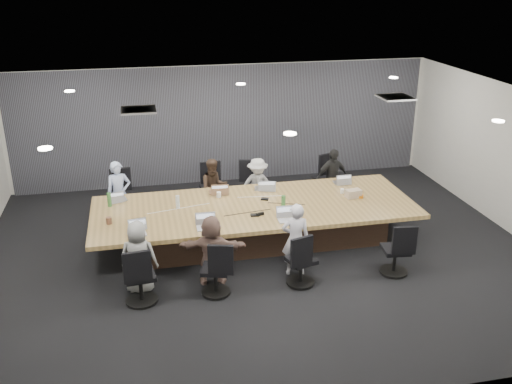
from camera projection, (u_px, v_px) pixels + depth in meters
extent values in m
cube|color=black|center=(261.00, 253.00, 10.47)|extent=(10.00, 8.00, 0.00)
cube|color=white|center=(261.00, 103.00, 9.43)|extent=(10.00, 8.00, 0.00)
cube|color=beige|center=(224.00, 124.00, 13.58)|extent=(10.00, 0.00, 2.80)
cube|color=beige|center=(340.00, 306.00, 6.32)|extent=(10.00, 0.00, 2.80)
cube|color=#494A54|center=(225.00, 125.00, 13.51)|extent=(9.80, 0.04, 2.80)
cube|color=#3F2B1E|center=(255.00, 225.00, 10.80)|extent=(4.80, 1.40, 0.66)
cube|color=#A18149|center=(255.00, 207.00, 10.66)|extent=(6.00, 2.20, 0.08)
imported|color=#AAB9E3|center=(119.00, 194.00, 11.41)|extent=(0.52, 0.38, 1.32)
cube|color=#B2B2B7|center=(119.00, 200.00, 10.88)|extent=(0.34, 0.27, 0.02)
imported|color=#37281D|center=(214.00, 188.00, 11.80)|extent=(0.65, 0.53, 1.25)
cube|color=#8C6647|center=(218.00, 192.00, 11.26)|extent=(0.37, 0.27, 0.02)
imported|color=#A0A0A0|center=(257.00, 186.00, 12.00)|extent=(0.77, 0.45, 1.20)
cube|color=#B2B2B7|center=(263.00, 188.00, 11.44)|extent=(0.39, 0.31, 0.02)
imported|color=black|center=(332.00, 178.00, 12.30)|extent=(0.80, 0.45, 1.29)
cube|color=#B2B2B7|center=(341.00, 182.00, 11.77)|extent=(0.32, 0.22, 0.02)
imported|color=gray|center=(139.00, 257.00, 9.04)|extent=(0.67, 0.51, 1.22)
cube|color=#B2B2B7|center=(137.00, 234.00, 9.49)|extent=(0.33, 0.24, 0.02)
imported|color=brown|center=(212.00, 250.00, 9.28)|extent=(1.16, 0.59, 1.20)
cube|color=#B2B2B7|center=(207.00, 228.00, 9.72)|extent=(0.35, 0.25, 0.02)
imported|color=silver|center=(296.00, 239.00, 9.54)|extent=(0.52, 0.40, 1.30)
cube|color=#B2B2B7|center=(287.00, 220.00, 10.00)|extent=(0.31, 0.22, 0.02)
cylinder|color=#3C7838|center=(109.00, 200.00, 10.57)|extent=(0.09, 0.09, 0.27)
cylinder|color=#3C7838|center=(283.00, 203.00, 10.42)|extent=(0.08, 0.08, 0.27)
cylinder|color=silver|center=(178.00, 202.00, 10.49)|extent=(0.09, 0.09, 0.24)
cylinder|color=white|center=(219.00, 195.00, 11.01)|extent=(0.10, 0.10, 0.11)
cylinder|color=white|center=(342.00, 191.00, 11.21)|extent=(0.09, 0.09, 0.09)
cylinder|color=brown|center=(109.00, 221.00, 9.88)|extent=(0.11, 0.11, 0.12)
cube|color=black|center=(255.00, 215.00, 10.20)|extent=(0.16, 0.11, 0.03)
cube|color=black|center=(265.00, 199.00, 10.91)|extent=(0.17, 0.14, 0.03)
cube|color=black|center=(260.00, 214.00, 10.21)|extent=(0.16, 0.08, 0.06)
cube|color=tan|center=(353.00, 194.00, 11.00)|extent=(0.31, 0.22, 0.16)
cube|color=#C6670D|center=(358.00, 196.00, 11.03)|extent=(0.23, 0.21, 0.04)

